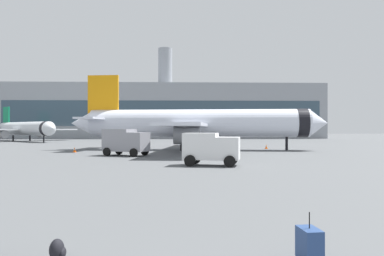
% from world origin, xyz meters
% --- Properties ---
extents(airplane_at_gate, '(35.76, 32.35, 10.50)m').
position_xyz_m(airplane_at_gate, '(2.25, 45.84, 3.66)').
color(airplane_at_gate, silver).
rests_on(airplane_at_gate, ground).
extents(airplane_taxiing, '(23.16, 22.77, 8.38)m').
position_xyz_m(airplane_taxiing, '(-35.96, 80.32, 2.92)').
color(airplane_taxiing, silver).
rests_on(airplane_taxiing, ground).
extents(service_truck, '(5.28, 4.06, 2.90)m').
position_xyz_m(service_truck, '(-5.98, 35.56, 1.61)').
color(service_truck, gray).
rests_on(service_truck, ground).
extents(cargo_van, '(4.75, 3.19, 2.60)m').
position_xyz_m(cargo_van, '(2.40, 24.85, 1.45)').
color(cargo_van, white).
rests_on(cargo_van, ground).
extents(safety_cone_near, '(0.44, 0.44, 0.79)m').
position_xyz_m(safety_cone_near, '(6.41, 54.87, 0.39)').
color(safety_cone_near, '#F2590C').
rests_on(safety_cone_near, ground).
extents(safety_cone_mid, '(0.44, 0.44, 0.63)m').
position_xyz_m(safety_cone_mid, '(12.55, 48.17, 0.31)').
color(safety_cone_mid, '#F2590C').
rests_on(safety_cone_mid, ground).
extents(safety_cone_far, '(0.44, 0.44, 0.83)m').
position_xyz_m(safety_cone_far, '(5.24, 57.43, 0.41)').
color(safety_cone_far, '#F2590C').
rests_on(safety_cone_far, ground).
extents(safety_cone_outer, '(0.44, 0.44, 0.64)m').
position_xyz_m(safety_cone_outer, '(-13.12, 41.28, 0.31)').
color(safety_cone_outer, '#F2590C').
rests_on(safety_cone_outer, ground).
extents(rolling_suitcase, '(0.45, 0.67, 1.10)m').
position_xyz_m(rolling_suitcase, '(2.80, 4.22, 0.39)').
color(rolling_suitcase, navy).
rests_on(rolling_suitcase, ground).
extents(traveller_backpack, '(0.36, 0.40, 0.48)m').
position_xyz_m(traveller_backpack, '(-2.82, 4.50, 0.23)').
color(traveller_backpack, black).
rests_on(traveller_backpack, ground).
extents(terminal_building, '(96.81, 19.95, 28.38)m').
position_xyz_m(terminal_building, '(-4.97, 110.14, 8.29)').
color(terminal_building, gray).
rests_on(terminal_building, ground).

